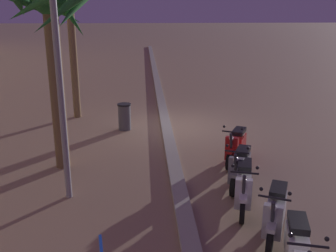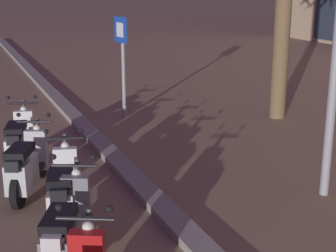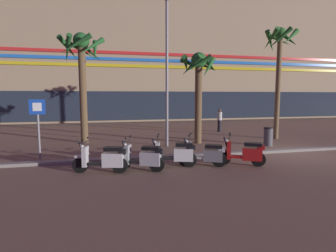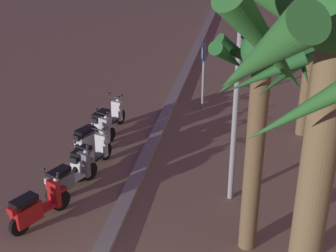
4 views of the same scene
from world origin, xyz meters
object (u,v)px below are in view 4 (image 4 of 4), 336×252
Objects in this scene: scooter_red_last_in_row at (35,208)px; scooter_silver_far_back at (92,138)px; scooter_grey_mid_front at (68,177)px; crossing_sign at (203,69)px; scooter_white_lead_nearest at (107,120)px; scooter_white_second_in_line at (89,157)px; palm_tree_far_corner at (318,162)px; street_lamp at (241,23)px; palm_tree_near_sign at (260,91)px.

scooter_silver_far_back is at bearing 178.12° from scooter_red_last_in_row.
crossing_sign reaches higher than scooter_grey_mid_front.
scooter_white_lead_nearest and scooter_white_second_in_line have the same top height.
palm_tree_far_corner reaches higher than scooter_white_lead_nearest.
palm_tree_near_sign is at bearing 14.98° from street_lamp.
scooter_silver_far_back is 0.89× the size of scooter_white_second_in_line.
street_lamp is at bearing 96.87° from scooter_grey_mid_front.
scooter_red_last_in_row is (1.43, -0.24, 0.02)m from scooter_grey_mid_front.
palm_tree_far_corner reaches higher than scooter_grey_mid_front.
palm_tree_far_corner is 0.87× the size of street_lamp.
palm_tree_far_corner reaches higher than crossing_sign.
scooter_red_last_in_row is (3.70, -0.12, -0.00)m from scooter_silver_far_back.
crossing_sign is at bearing 143.96° from scooter_silver_far_back.
scooter_grey_mid_front is 0.22× the size of street_lamp.
scooter_grey_mid_front is (2.26, 0.12, -0.02)m from scooter_silver_far_back.
scooter_red_last_in_row is at bearing -88.76° from palm_tree_near_sign.
scooter_silver_far_back is 0.22× the size of street_lamp.
scooter_grey_mid_front is 1.45m from scooter_red_last_in_row.
crossing_sign is (-3.90, 2.84, 1.04)m from scooter_silver_far_back.
crossing_sign reaches higher than scooter_red_last_in_row.
scooter_red_last_in_row is at bearing -2.11° from scooter_white_lead_nearest.
crossing_sign is at bearing 158.72° from scooter_red_last_in_row.
scooter_silver_far_back is at bearing -176.95° from scooter_grey_mid_front.
scooter_grey_mid_front is at bearing -106.15° from palm_tree_near_sign.
crossing_sign is at bearing 133.35° from scooter_white_lead_nearest.
scooter_grey_mid_front is 0.26× the size of palm_tree_far_corner.
scooter_silver_far_back is 0.25× the size of palm_tree_far_corner.
street_lamp is at bearing 81.70° from scooter_white_second_in_line.
palm_tree_far_corner is at bearing 27.00° from scooter_white_lead_nearest.
scooter_silver_far_back is 1.23m from scooter_white_second_in_line.
crossing_sign is 0.32× the size of street_lamp.
palm_tree_near_sign reaches higher than scooter_white_lead_nearest.
scooter_grey_mid_front is at bearing -141.94° from palm_tree_far_corner.
palm_tree_far_corner is (9.92, 5.06, 4.44)m from scooter_white_lead_nearest.
scooter_white_lead_nearest is at bearing 177.21° from scooter_silver_far_back.
palm_tree_near_sign is at bearing 43.68° from scooter_white_lead_nearest.
palm_tree_far_corner is at bearing 4.58° from palm_tree_near_sign.
scooter_silver_far_back is 0.67× the size of crossing_sign.
crossing_sign is 13.19m from palm_tree_far_corner.
crossing_sign is at bearing 153.62° from scooter_white_second_in_line.
scooter_red_last_in_row is (2.50, -0.43, -0.00)m from scooter_white_second_in_line.
palm_tree_far_corner reaches higher than palm_tree_near_sign.
crossing_sign is (-5.09, 2.53, 1.04)m from scooter_white_second_in_line.
street_lamp reaches higher than palm_tree_near_sign.
scooter_grey_mid_front and scooter_red_last_in_row have the same top height.
palm_tree_near_sign is at bearing -175.42° from palm_tree_far_corner.
scooter_red_last_in_row is at bearing -66.07° from street_lamp.
palm_tree_near_sign is at bearing 91.24° from scooter_red_last_in_row.
crossing_sign is at bearing -166.21° from street_lamp.
scooter_white_lead_nearest is 6.52m from street_lamp.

